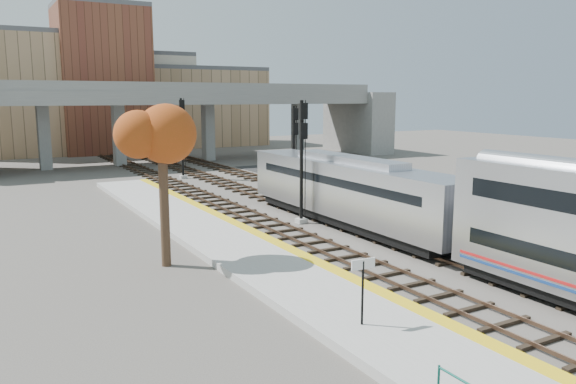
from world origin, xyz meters
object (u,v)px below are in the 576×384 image
signal_mast_mid (294,153)px  car_b (332,166)px  signal_mast_near (302,161)px  car_c (335,160)px  car_a (313,172)px  locomotive (348,190)px  signal_mast_far (182,138)px  tree (162,135)px

signal_mast_mid → car_b: 16.45m
signal_mast_near → car_c: (18.75, 23.90, -3.30)m
car_b → car_c: bearing=42.0°
car_b → car_c: (3.29, 4.30, 0.02)m
signal_mast_mid → signal_mast_near: bearing=-116.9°
signal_mast_mid → car_a: 11.41m
locomotive → signal_mast_mid: signal_mast_mid is taller
signal_mast_near → car_c: signal_mast_near is taller
car_b → car_a: bearing=-155.1°
signal_mast_far → tree: tree is taller
tree → car_b: size_ratio=2.42×
signal_mast_near → car_c: size_ratio=1.91×
signal_mast_near → signal_mast_mid: (4.10, 8.09, -0.33)m
locomotive → signal_mast_far: 24.82m
signal_mast_mid → car_c: 21.76m
signal_mast_far → tree: (-10.20, -27.26, 2.17)m
tree → car_a: 30.57m
locomotive → signal_mast_mid: 10.39m
signal_mast_far → car_b: (15.47, -3.04, -3.38)m
tree → car_b: bearing=43.3°
signal_mast_mid → signal_mast_far: signal_mast_far is taller
signal_mast_far → car_a: (11.16, -6.11, -3.39)m
signal_mast_near → tree: (-10.20, -4.61, 2.23)m
signal_mast_mid → tree: 19.30m
tree → car_c: bearing=44.6°
signal_mast_near → tree: bearing=-155.7°
signal_mast_far → tree: size_ratio=0.94×
car_b → car_c: 5.41m
signal_mast_mid → tree: size_ratio=0.87×
signal_mast_far → car_a: 13.17m
car_b → car_c: car_c is taller
locomotive → tree: bearing=-168.1°
signal_mast_mid → signal_mast_far: bearing=105.7°
signal_mast_near → car_a: bearing=56.0°
signal_mast_near → locomotive: bearing=-43.9°
tree → car_a: bearing=44.7°
car_c → locomotive: bearing=-97.2°
car_a → locomotive: bearing=-123.6°
locomotive → car_a: (9.06, 18.56, -1.68)m
signal_mast_far → tree: 29.19m
signal_mast_mid → car_c: (14.65, 15.81, -2.97)m
locomotive → car_a: bearing=64.0°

